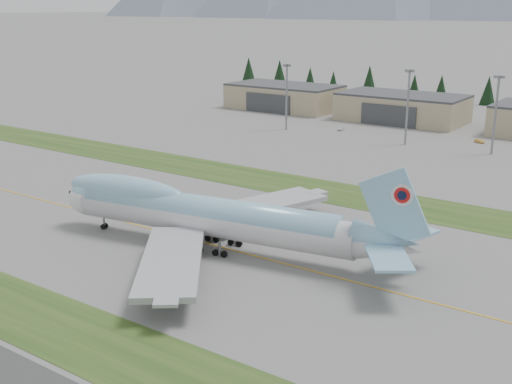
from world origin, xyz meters
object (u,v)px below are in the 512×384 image
Objects in this scene: hangar_center at (402,108)px; service_vehicle_a at (341,130)px; boeing_747_freighter at (207,215)px; service_vehicle_b at (479,143)px; hangar_left at (284,97)px.

hangar_center reaches higher than service_vehicle_a.
service_vehicle_a is at bearing -108.74° from hangar_center.
boeing_747_freighter is 20.51× the size of service_vehicle_b.
service_vehicle_a is at bearing 122.96° from service_vehicle_b.
boeing_747_freighter is 18.86× the size of service_vehicle_a.
hangar_center is 13.16× the size of service_vehicle_b.
boeing_747_freighter is 127.72m from service_vehicle_b.
service_vehicle_a is (-10.53, -31.04, -5.39)m from hangar_center.
service_vehicle_b is at bearing -14.85° from hangar_left.
boeing_747_freighter reaches higher than service_vehicle_a.
hangar_left and hangar_center have the same top height.
hangar_left is (-79.31, 151.46, -1.08)m from boeing_747_freighter.
hangar_center is at bearing 63.23° from service_vehicle_a.
service_vehicle_b is (13.61, 126.82, -6.47)m from boeing_747_freighter.
boeing_747_freighter is 170.97m from hangar_left.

